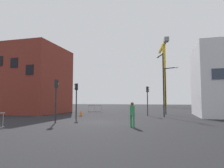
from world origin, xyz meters
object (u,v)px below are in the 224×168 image
(traffic_light_far, at_px, (147,96))
(pedestrian_walking, at_px, (132,113))
(streetlamp_short, at_px, (167,86))
(traffic_cone_striped, at_px, (81,114))
(construction_crane, at_px, (164,63))
(traffic_light_median, at_px, (76,95))
(streetlamp_tall, at_px, (163,79))
(traffic_light_near, at_px, (56,93))

(traffic_light_far, bearing_deg, pedestrian_walking, -90.79)
(streetlamp_short, bearing_deg, traffic_cone_striped, -151.53)
(construction_crane, xyz_separation_m, traffic_light_median, (-8.83, -40.93, -10.29))
(streetlamp_tall, height_order, streetlamp_short, streetlamp_tall)
(traffic_light_near, xyz_separation_m, traffic_light_far, (6.88, 9.76, -0.04))
(traffic_light_median, height_order, traffic_cone_striped, traffic_light_median)
(construction_crane, height_order, traffic_light_far, construction_crane)
(streetlamp_tall, relative_size, traffic_cone_striped, 11.91)
(traffic_light_median, height_order, traffic_light_far, traffic_light_median)
(streetlamp_short, xyz_separation_m, traffic_light_median, (-9.29, -8.70, -1.34))
(traffic_light_median, bearing_deg, pedestrian_walking, -37.28)
(streetlamp_tall, xyz_separation_m, streetlamp_short, (0.54, 4.06, -0.57))
(streetlamp_tall, xyz_separation_m, pedestrian_walking, (-2.01, -9.78, -3.36))
(traffic_light_near, bearing_deg, streetlamp_short, 53.94)
(construction_crane, relative_size, traffic_light_near, 5.19)
(traffic_light_near, relative_size, traffic_light_median, 1.00)
(streetlamp_short, relative_size, traffic_light_far, 1.76)
(streetlamp_short, bearing_deg, pedestrian_walking, -100.44)
(traffic_light_near, xyz_separation_m, traffic_light_median, (-0.01, 4.05, 0.00))
(streetlamp_tall, height_order, traffic_light_median, streetlamp_tall)
(streetlamp_tall, distance_m, traffic_cone_striped, 10.55)
(streetlamp_tall, relative_size, pedestrian_walking, 4.19)
(streetlamp_tall, bearing_deg, construction_crane, 89.88)
(streetlamp_short, relative_size, traffic_cone_striped, 10.21)
(pedestrian_walking, bearing_deg, traffic_light_near, 170.85)
(streetlamp_tall, xyz_separation_m, traffic_light_median, (-8.76, -4.64, -1.91))
(streetlamp_short, xyz_separation_m, pedestrian_walking, (-2.55, -13.83, -2.79))
(construction_crane, height_order, traffic_light_median, construction_crane)
(construction_crane, xyz_separation_m, traffic_cone_striped, (-9.69, -37.73, -12.48))
(construction_crane, bearing_deg, streetlamp_tall, -90.12)
(streetlamp_tall, bearing_deg, streetlamp_short, 82.48)
(streetlamp_short, relative_size, pedestrian_walking, 3.59)
(construction_crane, height_order, streetlamp_short, construction_crane)
(construction_crane, distance_m, traffic_cone_striped, 40.91)
(traffic_light_median, bearing_deg, traffic_light_near, -89.87)
(construction_crane, relative_size, streetlamp_tall, 2.57)
(traffic_light_far, bearing_deg, traffic_cone_striped, -162.00)
(streetlamp_short, height_order, traffic_light_median, streetlamp_short)
(traffic_light_far, xyz_separation_m, traffic_cone_striped, (-7.75, -2.52, -2.15))
(streetlamp_short, distance_m, traffic_light_far, 4.07)
(traffic_light_median, distance_m, traffic_light_far, 8.96)
(traffic_light_median, xyz_separation_m, traffic_light_far, (6.89, 5.72, -0.04))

